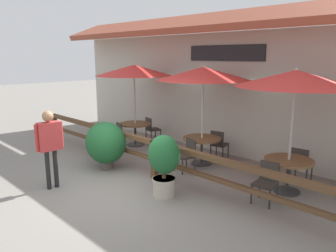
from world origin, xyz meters
name	(u,v)px	position (x,y,z in m)	size (l,w,h in m)	color
ground_plane	(120,190)	(0.00, 0.00, 0.00)	(60.00, 60.00, 0.00)	gray
building_facade	(230,82)	(0.00, 4.10, 2.17)	(14.28, 1.49, 4.23)	#BCB7A8
patio_railing	(155,151)	(0.00, 1.05, 0.70)	(10.40, 0.14, 0.95)	brown
patio_umbrella_near	(134,70)	(-2.70, 2.67, 2.47)	(2.47, 2.47, 2.68)	#B7B2A8
dining_table_near	(135,128)	(-2.70, 2.67, 0.60)	(1.04, 1.04, 0.74)	brown
chair_near_streetside	(116,135)	(-2.76, 1.92, 0.46)	(0.50, 0.50, 0.83)	#332D28
chair_near_wallside	(152,128)	(-2.70, 3.41, 0.46)	(0.51, 0.51, 0.83)	#332D28
patio_umbrella_middle	(203,74)	(0.11, 2.70, 2.47)	(2.47, 2.47, 2.68)	#B7B2A8
dining_table_middle	(202,143)	(0.11, 2.70, 0.60)	(1.04, 1.04, 0.74)	brown
chair_middle_streetside	(187,154)	(0.20, 1.99, 0.46)	(0.51, 0.51, 0.83)	#332D28
chair_middle_wallside	(219,143)	(0.15, 3.42, 0.46)	(0.49, 0.49, 0.83)	#332D28
patio_umbrella_far	(296,79)	(2.65, 2.53, 2.47)	(2.47, 2.47, 2.68)	#B7B2A8
dining_table_far	(289,166)	(2.65, 2.53, 0.60)	(1.04, 1.04, 0.74)	brown
chair_far_streetside	(266,181)	(2.57, 1.74, 0.46)	(0.46, 0.46, 0.83)	#332D28
chair_far_wallside	(301,163)	(2.58, 3.33, 0.46)	(0.45, 0.45, 0.83)	#332D28
potted_plant_small_flowering	(164,161)	(0.87, 0.51, 0.77)	(0.70, 0.63, 1.32)	#B7AD99
potted_plant_broad_leaf	(106,143)	(-1.44, 0.64, 0.68)	(1.13, 1.01, 1.25)	#564C47
pedestrian	(50,139)	(-1.19, -0.98, 1.13)	(0.26, 0.61, 1.77)	black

